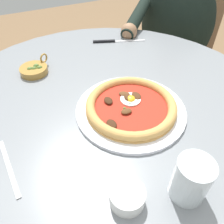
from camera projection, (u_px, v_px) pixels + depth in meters
The scene contains 10 objects.
ground_plane at pixel (109, 213), 1.18m from camera, with size 6.00×6.00×0.02m, color brown.
dining_table at pixel (108, 131), 0.74m from camera, with size 1.06×1.06×0.74m.
pizza_on_plate at pixel (131, 107), 0.64m from camera, with size 0.31×0.31×0.04m.
water_glass at pixel (190, 181), 0.44m from camera, with size 0.07×0.07×0.10m.
steak_knife at pixel (111, 41), 0.95m from camera, with size 0.21×0.08×0.01m.
ramekin_capers at pixel (127, 196), 0.45m from camera, with size 0.07×0.07×0.04m.
olive_pan at pixel (34, 70), 0.78m from camera, with size 0.11×0.09×0.05m.
fork_utensil at pixel (9, 167), 0.51m from camera, with size 0.03×0.17×0.00m.
diner_person at pixel (169, 59), 1.31m from camera, with size 0.58×0.44×1.13m.
cafe_chair_diner at pixel (177, 46), 1.39m from camera, with size 0.61×0.61×0.85m.
Camera 1 is at (-0.19, -0.46, 1.19)m, focal length 36.78 mm.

